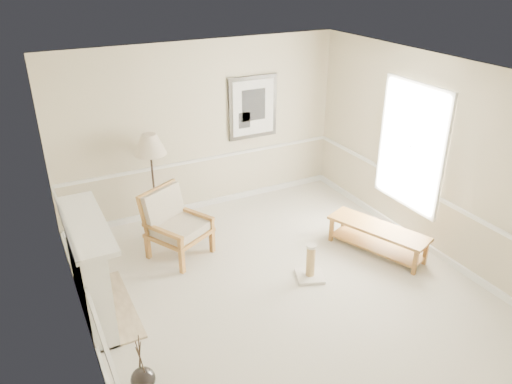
# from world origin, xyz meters

# --- Properties ---
(ground) EXTENTS (5.50, 5.50, 0.00)m
(ground) POSITION_xyz_m (0.00, 0.00, 0.00)
(ground) COLOR silver
(ground) RESTS_ON ground
(room) EXTENTS (5.04, 5.54, 2.92)m
(room) POSITION_xyz_m (0.14, 0.08, 1.87)
(room) COLOR beige
(room) RESTS_ON ground
(fireplace) EXTENTS (0.64, 1.64, 1.31)m
(fireplace) POSITION_xyz_m (-2.34, 0.60, 0.64)
(fireplace) COLOR white
(fireplace) RESTS_ON ground
(floor_vase) EXTENTS (0.26, 0.26, 0.75)m
(floor_vase) POSITION_xyz_m (-2.15, -0.90, 0.14)
(floor_vase) COLOR black
(floor_vase) RESTS_ON ground
(armchair) EXTENTS (1.06, 1.08, 1.02)m
(armchair) POSITION_xyz_m (-1.00, 1.49, 0.55)
(armchair) COLOR olive
(armchair) RESTS_ON ground
(floor_lamp) EXTENTS (0.53, 0.53, 1.61)m
(floor_lamp) POSITION_xyz_m (-1.00, 2.40, 1.41)
(floor_lamp) COLOR black
(floor_lamp) RESTS_ON ground
(bench) EXTENTS (0.99, 1.59, 0.44)m
(bench) POSITION_xyz_m (1.73, 0.11, 0.29)
(bench) COLOR olive
(bench) RESTS_ON ground
(scratching_post) EXTENTS (0.49, 0.49, 0.54)m
(scratching_post) POSITION_xyz_m (0.48, 0.01, 0.17)
(scratching_post) COLOR white
(scratching_post) RESTS_ON ground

